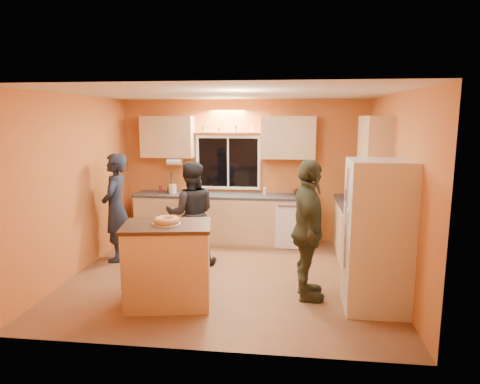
# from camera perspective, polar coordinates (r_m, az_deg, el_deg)

# --- Properties ---
(ground) EXTENTS (4.50, 4.50, 0.00)m
(ground) POSITION_cam_1_polar(r_m,az_deg,el_deg) (6.32, -1.47, -11.21)
(ground) COLOR brown
(ground) RESTS_ON ground
(room_shell) EXTENTS (4.54, 4.04, 2.61)m
(room_shell) POSITION_cam_1_polar(r_m,az_deg,el_deg) (6.32, 0.09, 3.93)
(room_shell) COLOR #CB6834
(room_shell) RESTS_ON ground
(back_counter) EXTENTS (4.23, 0.62, 0.90)m
(back_counter) POSITION_cam_1_polar(r_m,az_deg,el_deg) (7.79, 0.44, -3.62)
(back_counter) COLOR tan
(back_counter) RESTS_ON ground
(right_counter) EXTENTS (0.62, 1.84, 0.90)m
(right_counter) POSITION_cam_1_polar(r_m,az_deg,el_deg) (6.68, 16.07, -6.36)
(right_counter) COLOR tan
(right_counter) RESTS_ON ground
(refrigerator) EXTENTS (0.72, 0.70, 1.80)m
(refrigerator) POSITION_cam_1_polar(r_m,az_deg,el_deg) (5.31, 17.85, -5.61)
(refrigerator) COLOR silver
(refrigerator) RESTS_ON ground
(island) EXTENTS (1.15, 0.88, 1.01)m
(island) POSITION_cam_1_polar(r_m,az_deg,el_deg) (5.36, -9.58, -9.44)
(island) COLOR tan
(island) RESTS_ON ground
(bundt_pastry) EXTENTS (0.31, 0.31, 0.09)m
(bundt_pastry) POSITION_cam_1_polar(r_m,az_deg,el_deg) (5.21, -9.75, -3.78)
(bundt_pastry) COLOR tan
(bundt_pastry) RESTS_ON island
(person_left) EXTENTS (0.47, 0.67, 1.72)m
(person_left) POSITION_cam_1_polar(r_m,az_deg,el_deg) (7.08, -16.24, -2.00)
(person_left) COLOR black
(person_left) RESTS_ON ground
(person_center) EXTENTS (0.90, 0.78, 1.61)m
(person_center) POSITION_cam_1_polar(r_m,az_deg,el_deg) (6.67, -6.55, -2.89)
(person_center) COLOR black
(person_center) RESTS_ON ground
(person_right) EXTENTS (0.48, 1.06, 1.77)m
(person_right) POSITION_cam_1_polar(r_m,az_deg,el_deg) (5.42, 9.07, -5.10)
(person_right) COLOR #373A25
(person_right) RESTS_ON ground
(mixing_bowl) EXTENTS (0.45, 0.45, 0.09)m
(mixing_bowl) POSITION_cam_1_polar(r_m,az_deg,el_deg) (7.68, 8.55, -0.15)
(mixing_bowl) COLOR black
(mixing_bowl) RESTS_ON back_counter
(utensil_crock) EXTENTS (0.14, 0.14, 0.17)m
(utensil_crock) POSITION_cam_1_polar(r_m,az_deg,el_deg) (7.92, -8.98, 0.42)
(utensil_crock) COLOR beige
(utensil_crock) RESTS_ON back_counter
(potted_plant) EXTENTS (0.28, 0.25, 0.31)m
(potted_plant) POSITION_cam_1_polar(r_m,az_deg,el_deg) (5.83, 18.10, -2.70)
(potted_plant) COLOR gray
(potted_plant) RESTS_ON right_counter
(red_box) EXTENTS (0.16, 0.12, 0.07)m
(red_box) POSITION_cam_1_polar(r_m,az_deg,el_deg) (6.43, 15.92, -2.53)
(red_box) COLOR maroon
(red_box) RESTS_ON right_counter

